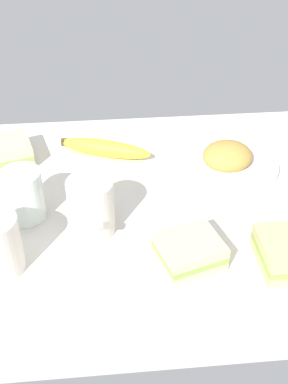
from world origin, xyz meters
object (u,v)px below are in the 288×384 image
object	(u,v)px
plate_of_food	(227,160)
coffee_mug_black	(91,206)
sandwich_extra	(189,251)
glass_of_milk	(23,197)
sandwich_side	(5,152)
banana	(105,148)

from	to	relation	value
plate_of_food	coffee_mug_black	bearing A→B (deg)	-148.62
coffee_mug_black	sandwich_extra	world-z (taller)	coffee_mug_black
sandwich_extra	glass_of_milk	size ratio (longest dim) A/B	1.23
sandwich_side	sandwich_extra	bearing A→B (deg)	-44.18
plate_of_food	sandwich_extra	bearing A→B (deg)	-115.10
sandwich_extra	banana	world-z (taller)	sandwich_extra
coffee_mug_black	sandwich_side	xyz separation A→B (cm)	(-17.28, 22.35, -2.89)
glass_of_milk	banana	xyz separation A→B (cm)	(14.35, 18.06, -2.42)
coffee_mug_black	sandwich_side	distance (cm)	28.40
banana	plate_of_food	bearing A→B (deg)	-14.86
plate_of_food	coffee_mug_black	size ratio (longest dim) A/B	2.07
sandwich_extra	coffee_mug_black	bearing A→B (deg)	149.03
glass_of_milk	plate_of_food	bearing A→B (deg)	16.98
plate_of_food	sandwich_side	world-z (taller)	plate_of_food
coffee_mug_black	sandwich_side	world-z (taller)	coffee_mug_black
coffee_mug_black	banana	size ratio (longest dim) A/B	0.52
coffee_mug_black	banana	xyz separation A→B (cm)	(2.81, 22.69, -3.35)
plate_of_food	sandwich_side	distance (cm)	44.47
sandwich_side	sandwich_extra	world-z (taller)	same
banana	coffee_mug_black	bearing A→B (deg)	-97.06
sandwich_side	sandwich_extra	distance (cm)	44.92
glass_of_milk	banana	bearing A→B (deg)	51.53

